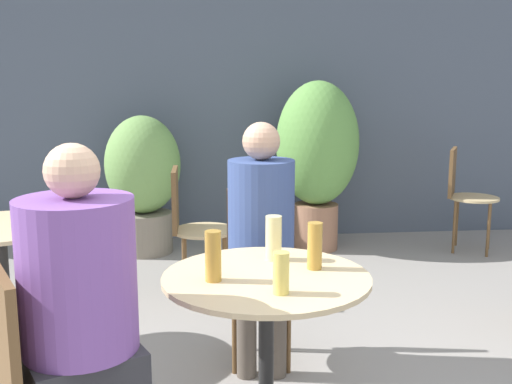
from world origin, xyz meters
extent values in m
cube|color=#4C5666|center=(0.00, 3.57, 1.50)|extent=(10.00, 0.06, 3.00)
cylinder|color=black|center=(-0.02, 0.20, 0.36)|extent=(0.06, 0.06, 0.68)
cylinder|color=#CCB284|center=(-0.02, 0.20, 0.71)|extent=(0.80, 0.80, 0.02)
cylinder|color=black|center=(-1.29, 1.15, 0.01)|extent=(0.38, 0.38, 0.01)
cylinder|color=black|center=(-1.29, 1.15, 0.36)|extent=(0.06, 0.06, 0.68)
cylinder|color=#CCB284|center=(-1.29, 1.15, 0.71)|extent=(0.73, 0.73, 0.02)
cylinder|color=tan|center=(0.04, 0.95, 0.47)|extent=(0.42, 0.42, 0.02)
cylinder|color=brown|center=(0.19, 1.07, 0.23)|extent=(0.02, 0.02, 0.46)
cylinder|color=brown|center=(-0.08, 1.10, 0.23)|extent=(0.02, 0.02, 0.46)
cylinder|color=brown|center=(0.17, 0.80, 0.23)|extent=(0.02, 0.02, 0.46)
cylinder|color=brown|center=(-0.10, 0.83, 0.23)|extent=(0.02, 0.02, 0.46)
cube|color=brown|center=(0.06, 1.14, 0.68)|extent=(0.36, 0.06, 0.41)
cube|color=brown|center=(-0.86, -0.20, 0.68)|extent=(0.18, 0.33, 0.41)
cylinder|color=tan|center=(-0.23, 1.92, 0.47)|extent=(0.42, 0.42, 0.02)
cylinder|color=brown|center=(-0.37, 2.06, 0.23)|extent=(0.02, 0.02, 0.46)
cylinder|color=brown|center=(-0.37, 1.79, 0.23)|extent=(0.02, 0.02, 0.46)
cylinder|color=brown|center=(-0.10, 2.06, 0.23)|extent=(0.02, 0.02, 0.46)
cylinder|color=brown|center=(-0.10, 1.78, 0.23)|extent=(0.02, 0.02, 0.46)
cube|color=brown|center=(-0.42, 1.92, 0.68)|extent=(0.03, 0.35, 0.41)
cylinder|color=tan|center=(2.08, 2.84, 0.47)|extent=(0.42, 0.42, 0.02)
cylinder|color=brown|center=(2.02, 3.02, 0.23)|extent=(0.02, 0.02, 0.46)
cylinder|color=brown|center=(1.89, 2.79, 0.23)|extent=(0.02, 0.02, 0.46)
cylinder|color=brown|center=(2.26, 2.89, 0.23)|extent=(0.02, 0.02, 0.46)
cylinder|color=brown|center=(2.13, 2.66, 0.23)|extent=(0.02, 0.02, 0.46)
cube|color=brown|center=(1.91, 2.93, 0.68)|extent=(0.20, 0.33, 0.41)
cylinder|color=brown|center=(-0.04, 0.79, 0.23)|extent=(0.10, 0.10, 0.45)
cylinder|color=brown|center=(0.10, 0.78, 0.23)|extent=(0.10, 0.10, 0.45)
cube|color=brown|center=(0.04, 0.91, 0.53)|extent=(0.30, 0.33, 0.10)
cylinder|color=#384C84|center=(0.04, 0.91, 0.82)|extent=(0.33, 0.33, 0.49)
sphere|color=tan|center=(0.04, 0.91, 1.16)|extent=(0.19, 0.19, 0.19)
cube|color=#2D2D33|center=(-0.66, -0.10, 0.53)|extent=(0.45, 0.44, 0.11)
cylinder|color=#7A4C9E|center=(-0.66, -0.10, 0.84)|extent=(0.37, 0.37, 0.50)
sphere|color=#DBAD89|center=(-0.66, -0.10, 1.17)|extent=(0.17, 0.17, 0.17)
cylinder|color=#B28433|center=(-0.22, 0.16, 0.81)|extent=(0.06, 0.06, 0.19)
cylinder|color=#DBC65B|center=(0.01, 0.00, 0.79)|extent=(0.06, 0.06, 0.15)
cylinder|color=#B28433|center=(0.18, 0.27, 0.81)|extent=(0.06, 0.06, 0.19)
cylinder|color=beige|center=(0.04, 0.41, 0.81)|extent=(0.07, 0.07, 0.19)
cylinder|color=slate|center=(-0.73, 3.09, 0.17)|extent=(0.47, 0.47, 0.35)
ellipsoid|color=#709E51|center=(-0.73, 3.09, 0.76)|extent=(0.63, 0.63, 0.82)
cylinder|color=#93664C|center=(0.75, 3.06, 0.20)|extent=(0.38, 0.38, 0.40)
ellipsoid|color=#609947|center=(0.75, 3.06, 0.93)|extent=(0.71, 0.71, 1.06)
camera|label=1|loc=(-0.27, -1.97, 1.44)|focal=42.00mm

